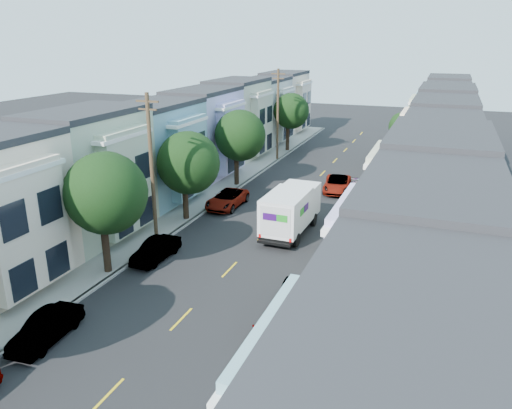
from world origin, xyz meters
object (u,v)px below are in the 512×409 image
at_px(tree_b, 105,193).
at_px(utility_pole_near, 152,170).
at_px(tree_c, 187,163).
at_px(lead_sedan, 337,184).
at_px(motorcycle, 246,397).
at_px(utility_pole_far, 278,115).
at_px(parked_right_d, 378,161).
at_px(parked_left_d, 227,199).
at_px(parked_right_a, 273,328).
at_px(parked_left_b, 46,329).
at_px(tree_d, 239,136).
at_px(tree_e, 290,111).
at_px(fedex_truck, 291,209).
at_px(tree_far_r, 402,127).
at_px(parked_left_c, 156,250).
at_px(parked_right_c, 358,193).
at_px(parked_right_b, 294,296).

distance_m(tree_b, utility_pole_near, 4.97).
xyz_separation_m(tree_c, lead_sedan, (9.01, 11.50, -3.85)).
bearing_deg(tree_c, motorcycle, -56.10).
height_order(tree_b, motorcycle, tree_b).
height_order(tree_b, utility_pole_far, utility_pole_far).
bearing_deg(parked_right_d, utility_pole_near, -109.44).
xyz_separation_m(utility_pole_near, parked_left_d, (1.40, 8.72, -4.47)).
xyz_separation_m(tree_b, parked_right_a, (11.20, -3.16, -4.32)).
height_order(parked_left_b, parked_right_d, parked_right_d).
relative_size(tree_d, lead_sedan, 1.43).
distance_m(utility_pole_far, parked_right_d, 12.09).
relative_size(tree_d, parked_right_a, 1.63).
xyz_separation_m(tree_e, fedex_truck, (7.98, -25.76, -3.12)).
distance_m(lead_sedan, parked_left_b, 29.13).
height_order(tree_d, tree_e, tree_d).
distance_m(tree_far_r, parked_left_c, 33.99).
height_order(parked_left_c, parked_right_a, parked_right_a).
height_order(tree_d, parked_left_d, tree_d).
relative_size(parked_left_b, parked_right_c, 0.86).
distance_m(utility_pole_far, lead_sedan, 13.98).
relative_size(tree_e, parked_left_d, 1.43).
bearing_deg(utility_pole_far, fedex_truck, -69.11).
relative_size(lead_sedan, motorcycle, 2.74).
distance_m(parked_right_b, parked_right_c, 19.15).
distance_m(parked_left_d, parked_right_a, 19.50).
bearing_deg(parked_right_a, tree_far_r, 85.23).
xyz_separation_m(tree_far_r, parked_left_c, (-11.79, -31.70, -3.37)).
distance_m(fedex_truck, parked_left_c, 9.99).
bearing_deg(tree_b, parked_right_c, 59.90).
bearing_deg(tree_b, tree_d, 90.00).
bearing_deg(utility_pole_far, utility_pole_near, -90.00).
bearing_deg(parked_right_a, parked_right_d, 88.27).
bearing_deg(parked_left_b, parked_right_b, 31.27).
xyz_separation_m(parked_left_d, parked_right_b, (9.80, -13.52, -0.07)).
distance_m(tree_c, parked_left_d, 5.69).
height_order(tree_far_r, parked_left_c, tree_far_r).
distance_m(tree_e, parked_right_b, 37.62).
xyz_separation_m(lead_sedan, parked_left_b, (-7.61, -28.12, -0.04)).
distance_m(parked_left_b, parked_right_c, 27.97).
distance_m(parked_left_b, parked_left_c, 9.50).
xyz_separation_m(fedex_truck, parked_right_a, (3.22, -13.23, -1.08)).
bearing_deg(parked_left_d, tree_d, 103.29).
bearing_deg(lead_sedan, parked_left_c, -119.53).
height_order(fedex_truck, lead_sedan, fedex_truck).
height_order(tree_far_r, utility_pole_far, utility_pole_far).
bearing_deg(utility_pole_far, tree_e, 90.03).
distance_m(parked_right_a, parked_right_d, 35.00).
xyz_separation_m(tree_d, parked_right_a, (11.20, -22.92, -4.10)).
distance_m(utility_pole_far, motorcycle, 40.50).
xyz_separation_m(tree_e, tree_far_r, (13.20, -1.50, -0.89)).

